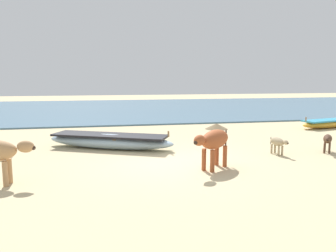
# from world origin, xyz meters

# --- Properties ---
(ground) EXTENTS (80.00, 80.00, 0.00)m
(ground) POSITION_xyz_m (0.00, 0.00, 0.00)
(ground) COLOR #CCB789
(sea_water) EXTENTS (60.00, 20.00, 0.08)m
(sea_water) POSITION_xyz_m (0.00, 17.79, 0.04)
(sea_water) COLOR slate
(sea_water) RESTS_ON ground
(fishing_boat_0) EXTENTS (3.60, 1.60, 0.61)m
(fishing_boat_0) POSITION_xyz_m (9.18, 5.22, 0.23)
(fishing_boat_0) COLOR gold
(fishing_boat_0) RESTS_ON ground
(fishing_boat_3) EXTENTS (4.63, 2.96, 0.71)m
(fishing_boat_3) POSITION_xyz_m (-1.77, 2.39, 0.28)
(fishing_boat_3) COLOR #8CA5B7
(fishing_boat_3) RESTS_ON ground
(calf_near_dun) EXTENTS (0.34, 0.86, 0.56)m
(calf_near_dun) POSITION_xyz_m (3.53, 0.30, 0.40)
(calf_near_dun) COLOR tan
(calf_near_dun) RESTS_ON ground
(calf_far_dark) EXTENTS (0.71, 0.83, 0.61)m
(calf_far_dark) POSITION_xyz_m (5.31, 0.25, 0.44)
(calf_far_dark) COLOR #4C3323
(calf_far_dark) RESTS_ON ground
(cow_second_adult_rust) EXTENTS (1.43, 1.30, 1.08)m
(cow_second_adult_rust) POSITION_xyz_m (0.92, -0.92, 0.77)
(cow_second_adult_rust) COLOR #9E4C28
(cow_second_adult_rust) RESTS_ON ground
(debris_pile_0) EXTENTS (1.57, 1.57, 0.28)m
(debris_pile_0) POSITION_xyz_m (3.47, 5.92, 0.14)
(debris_pile_0) COLOR #7A6647
(debris_pile_0) RESTS_ON ground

